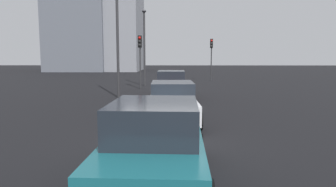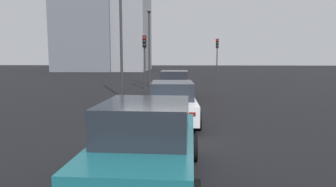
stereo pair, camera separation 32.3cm
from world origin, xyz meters
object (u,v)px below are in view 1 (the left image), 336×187
(car_teal_third, at_px, (155,145))
(traffic_light_near_right, at_px, (140,51))
(traffic_light_near_left, at_px, (211,51))
(street_lamp_far, at_px, (144,41))
(car_white_second, at_px, (172,103))
(street_lamp_kerbside, at_px, (117,21))
(car_maroon_lead, at_px, (171,85))

(car_teal_third, xyz_separation_m, traffic_light_near_right, (17.71, 2.26, 2.15))
(traffic_light_near_left, distance_m, street_lamp_far, 8.00)
(car_white_second, distance_m, street_lamp_kerbside, 8.49)
(traffic_light_near_left, xyz_separation_m, street_lamp_kerbside, (-12.60, 7.07, 1.52))
(car_maroon_lead, distance_m, street_lamp_kerbside, 4.94)
(car_white_second, height_order, street_lamp_kerbside, street_lamp_kerbside)
(street_lamp_kerbside, bearing_deg, car_teal_third, -166.55)
(car_maroon_lead, height_order, street_lamp_kerbside, street_lamp_kerbside)
(car_maroon_lead, bearing_deg, car_white_second, -179.15)
(car_teal_third, bearing_deg, car_white_second, -1.12)
(traffic_light_near_right, bearing_deg, car_teal_third, 9.53)
(car_maroon_lead, distance_m, traffic_light_near_right, 6.23)
(car_white_second, xyz_separation_m, car_teal_third, (-5.69, 0.29, 0.04))
(car_maroon_lead, xyz_separation_m, car_teal_third, (-12.40, 0.18, -0.00))
(traffic_light_near_right, xyz_separation_m, street_lamp_kerbside, (-5.19, 0.74, 1.64))
(car_maroon_lead, bearing_deg, traffic_light_near_right, 24.59)
(car_maroon_lead, relative_size, traffic_light_near_right, 1.10)
(car_maroon_lead, distance_m, traffic_light_near_left, 13.50)
(car_teal_third, relative_size, street_lamp_kerbside, 0.57)
(traffic_light_near_left, bearing_deg, car_teal_third, -1.19)
(car_teal_third, height_order, traffic_light_near_left, traffic_light_near_left)
(traffic_light_near_left, relative_size, street_lamp_far, 0.67)
(car_white_second, bearing_deg, street_lamp_kerbside, 23.55)
(traffic_light_near_left, distance_m, traffic_light_near_right, 9.75)
(car_white_second, distance_m, street_lamp_far, 14.99)
(car_white_second, height_order, traffic_light_near_right, traffic_light_near_right)
(traffic_light_near_left, relative_size, street_lamp_kerbside, 0.54)
(traffic_light_near_left, xyz_separation_m, street_lamp_far, (-4.97, 6.23, 0.76))
(traffic_light_near_left, distance_m, street_lamp_kerbside, 14.53)
(traffic_light_near_right, height_order, street_lamp_kerbside, street_lamp_kerbside)
(car_maroon_lead, distance_m, street_lamp_far, 8.64)
(car_maroon_lead, relative_size, car_teal_third, 1.01)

